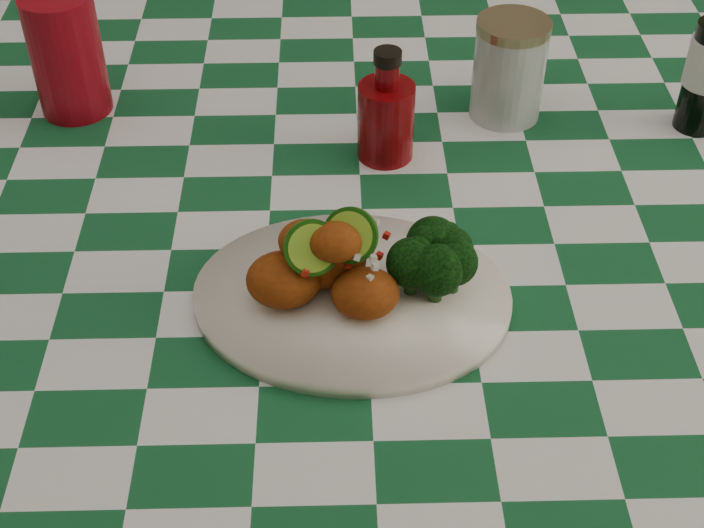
{
  "coord_description": "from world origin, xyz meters",
  "views": [
    {
      "loc": [
        -0.03,
        -0.86,
        1.47
      ],
      "look_at": [
        -0.01,
        -0.15,
        0.84
      ],
      "focal_mm": 50.0,
      "sensor_mm": 36.0,
      "label": 1
    }
  ],
  "objects_px": {
    "wooden_chair_right": "(475,112)",
    "fried_chicken_pile": "(336,259)",
    "red_tumbler": "(67,54)",
    "ketchup_bottle": "(386,105)",
    "plate": "(352,299)",
    "dining_table": "(360,432)",
    "wooden_chair_left": "(95,100)",
    "mason_jar": "(509,69)"
  },
  "relations": [
    {
      "from": "red_tumbler",
      "to": "wooden_chair_left",
      "type": "xyz_separation_m",
      "value": [
        -0.12,
        0.52,
        -0.39
      ]
    },
    {
      "from": "fried_chicken_pile",
      "to": "wooden_chair_right",
      "type": "xyz_separation_m",
      "value": [
        0.26,
        0.84,
        -0.38
      ]
    },
    {
      "from": "mason_jar",
      "to": "wooden_chair_left",
      "type": "relative_size",
      "value": 0.13
    },
    {
      "from": "ketchup_bottle",
      "to": "wooden_chair_right",
      "type": "height_order",
      "value": "wooden_chair_right"
    },
    {
      "from": "fried_chicken_pile",
      "to": "wooden_chair_left",
      "type": "relative_size",
      "value": 0.15
    },
    {
      "from": "red_tumbler",
      "to": "wooden_chair_right",
      "type": "bearing_deg",
      "value": 38.61
    },
    {
      "from": "ketchup_bottle",
      "to": "mason_jar",
      "type": "distance_m",
      "value": 0.18
    },
    {
      "from": "wooden_chair_right",
      "to": "red_tumbler",
      "type": "bearing_deg",
      "value": -165.99
    },
    {
      "from": "wooden_chair_right",
      "to": "fried_chicken_pile",
      "type": "bearing_deg",
      "value": -132.06
    },
    {
      "from": "ketchup_bottle",
      "to": "dining_table",
      "type": "bearing_deg",
      "value": -106.72
    },
    {
      "from": "plate",
      "to": "wooden_chair_left",
      "type": "distance_m",
      "value": 1.06
    },
    {
      "from": "wooden_chair_right",
      "to": "ketchup_bottle",
      "type": "bearing_deg",
      "value": -133.84
    },
    {
      "from": "dining_table",
      "to": "red_tumbler",
      "type": "xyz_separation_m",
      "value": [
        -0.36,
        0.22,
        0.47
      ]
    },
    {
      "from": "dining_table",
      "to": "wooden_chair_right",
      "type": "bearing_deg",
      "value": 71.14
    },
    {
      "from": "ketchup_bottle",
      "to": "mason_jar",
      "type": "relative_size",
      "value": 1.09
    },
    {
      "from": "plate",
      "to": "ketchup_bottle",
      "type": "xyz_separation_m",
      "value": [
        0.05,
        0.26,
        0.06
      ]
    },
    {
      "from": "plate",
      "to": "red_tumbler",
      "type": "distance_m",
      "value": 0.51
    },
    {
      "from": "wooden_chair_left",
      "to": "fried_chicken_pile",
      "type": "bearing_deg",
      "value": -51.73
    },
    {
      "from": "fried_chicken_pile",
      "to": "wooden_chair_left",
      "type": "distance_m",
      "value": 1.07
    },
    {
      "from": "wooden_chair_left",
      "to": "wooden_chair_right",
      "type": "distance_m",
      "value": 0.71
    },
    {
      "from": "fried_chicken_pile",
      "to": "wooden_chair_right",
      "type": "relative_size",
      "value": 0.15
    },
    {
      "from": "plate",
      "to": "dining_table",
      "type": "bearing_deg",
      "value": 84.65
    },
    {
      "from": "dining_table",
      "to": "ketchup_bottle",
      "type": "distance_m",
      "value": 0.48
    },
    {
      "from": "fried_chicken_pile",
      "to": "ketchup_bottle",
      "type": "bearing_deg",
      "value": 76.64
    },
    {
      "from": "red_tumbler",
      "to": "ketchup_bottle",
      "type": "xyz_separation_m",
      "value": [
        0.39,
        -0.11,
        -0.01
      ]
    },
    {
      "from": "red_tumbler",
      "to": "wooden_chair_left",
      "type": "relative_size",
      "value": 0.16
    },
    {
      "from": "wooden_chair_left",
      "to": "wooden_chair_right",
      "type": "relative_size",
      "value": 1.01
    },
    {
      "from": "dining_table",
      "to": "fried_chicken_pile",
      "type": "distance_m",
      "value": 0.48
    },
    {
      "from": "wooden_chair_right",
      "to": "dining_table",
      "type": "bearing_deg",
      "value": -133.46
    },
    {
      "from": "plate",
      "to": "red_tumbler",
      "type": "relative_size",
      "value": 2.04
    },
    {
      "from": "fried_chicken_pile",
      "to": "plate",
      "type": "bearing_deg",
      "value": 0.0
    },
    {
      "from": "dining_table",
      "to": "fried_chicken_pile",
      "type": "bearing_deg",
      "value": -101.02
    },
    {
      "from": "dining_table",
      "to": "fried_chicken_pile",
      "type": "xyz_separation_m",
      "value": [
        -0.03,
        -0.15,
        0.45
      ]
    },
    {
      "from": "fried_chicken_pile",
      "to": "red_tumbler",
      "type": "height_order",
      "value": "red_tumbler"
    },
    {
      "from": "plate",
      "to": "mason_jar",
      "type": "distance_m",
      "value": 0.4
    },
    {
      "from": "wooden_chair_right",
      "to": "wooden_chair_left",
      "type": "bearing_deg",
      "value": 151.24
    },
    {
      "from": "mason_jar",
      "to": "wooden_chair_right",
      "type": "relative_size",
      "value": 0.14
    },
    {
      "from": "plate",
      "to": "ketchup_bottle",
      "type": "distance_m",
      "value": 0.27
    },
    {
      "from": "dining_table",
      "to": "wooden_chair_right",
      "type": "height_order",
      "value": "wooden_chair_right"
    },
    {
      "from": "ketchup_bottle",
      "to": "wooden_chair_right",
      "type": "relative_size",
      "value": 0.15
    },
    {
      "from": "wooden_chair_right",
      "to": "plate",
      "type": "bearing_deg",
      "value": -131.09
    },
    {
      "from": "dining_table",
      "to": "red_tumbler",
      "type": "relative_size",
      "value": 10.73
    }
  ]
}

